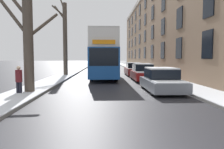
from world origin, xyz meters
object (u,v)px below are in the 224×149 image
bare_tree_left_0 (28,38)px  parked_car_0 (162,81)px  bare_tree_left_1 (65,37)px  parked_car_1 (143,73)px  double_decker_bus (104,53)px  parked_car_2 (134,70)px  pedestrian_left_sidewalk (19,79)px

bare_tree_left_0 → parked_car_0: size_ratio=1.50×
bare_tree_left_1 → parked_car_1: bare_tree_left_1 is taller
double_decker_bus → parked_car_0: (3.40, -9.58, -1.84)m
parked_car_0 → parked_car_2: (0.00, 11.82, 0.03)m
bare_tree_left_0 → parked_car_2: bearing=58.5°
bare_tree_left_0 → parked_car_2: size_ratio=1.47×
bare_tree_left_1 → parked_car_0: 14.24m
parked_car_1 → parked_car_2: parked_car_1 is taller
parked_car_0 → pedestrian_left_sidewalk: bearing=-171.8°
pedestrian_left_sidewalk → double_decker_bus: bearing=-100.0°
bare_tree_left_0 → parked_car_0: bearing=3.9°
bare_tree_left_1 → pedestrian_left_sidewalk: size_ratio=5.80×
parked_car_2 → parked_car_0: bearing=-90.0°
double_decker_bus → parked_car_2: double_decker_bus is taller
parked_car_1 → parked_car_0: bearing=-90.0°
bare_tree_left_1 → double_decker_bus: bearing=-23.9°
parked_car_0 → parked_car_2: bearing=90.0°
bare_tree_left_0 → parked_car_1: size_ratio=1.57×
double_decker_bus → pedestrian_left_sidewalk: bearing=-112.7°
double_decker_bus → parked_car_1: double_decker_bus is taller
double_decker_bus → parked_car_2: size_ratio=2.55×
bare_tree_left_0 → pedestrian_left_sidewalk: 2.31m
bare_tree_left_0 → double_decker_bus: size_ratio=0.58×
parked_car_0 → pedestrian_left_sidewalk: pedestrian_left_sidewalk is taller
parked_car_2 → bare_tree_left_1: bearing=-177.2°
bare_tree_left_1 → bare_tree_left_0: bearing=-89.7°
parked_car_0 → parked_car_2: 11.82m
bare_tree_left_1 → pedestrian_left_sidewalk: 13.06m
parked_car_0 → pedestrian_left_sidewalk: size_ratio=2.81×
bare_tree_left_1 → parked_car_0: (7.63, -11.46, -3.65)m
bare_tree_left_1 → double_decker_bus: 4.97m
parked_car_1 → parked_car_2: size_ratio=0.94×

